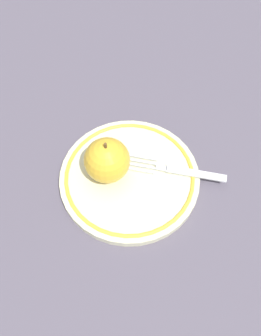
% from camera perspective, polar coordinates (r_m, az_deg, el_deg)
% --- Properties ---
extents(ground_plane, '(2.00, 2.00, 0.00)m').
position_cam_1_polar(ground_plane, '(0.58, 0.56, -2.96)').
color(ground_plane, '#514A58').
extents(plate, '(0.22, 0.22, 0.02)m').
position_cam_1_polar(plate, '(0.58, 0.00, -1.40)').
color(plate, beige).
rests_on(plate, ground_plane).
extents(apple_red_whole, '(0.07, 0.07, 0.08)m').
position_cam_1_polar(apple_red_whole, '(0.55, -3.60, 1.18)').
color(apple_red_whole, gold).
rests_on(apple_red_whole, plate).
extents(fork, '(0.13, 0.14, 0.00)m').
position_cam_1_polar(fork, '(0.58, 6.74, -0.28)').
color(fork, silver).
rests_on(fork, plate).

